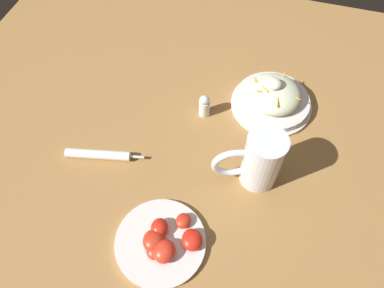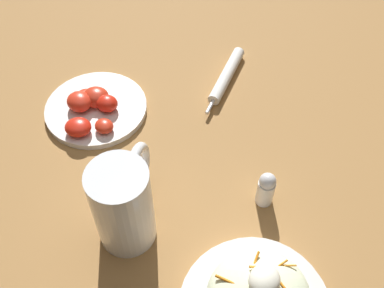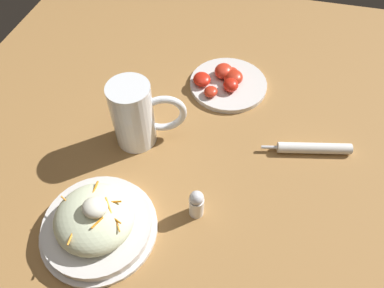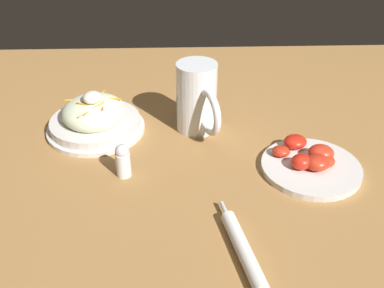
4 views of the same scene
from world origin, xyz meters
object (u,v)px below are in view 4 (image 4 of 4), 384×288
Objects in this scene: tomato_plate at (310,163)px; salad_plate at (95,118)px; beer_mug at (198,102)px; napkin_roll at (243,249)px; salt_shaker at (123,160)px.

salad_plate is at bearing 70.26° from tomato_plate.
beer_mug reaches higher than napkin_roll.
salad_plate is at bearing 24.95° from salt_shaker.
salt_shaker reaches higher than napkin_roll.
salad_plate is 0.48m from napkin_roll.
beer_mug is 2.23× the size of salt_shaker.
salt_shaker is at bearing 91.32° from tomato_plate.
napkin_roll is at bearing -143.52° from salad_plate.
napkin_roll is 0.99× the size of tomato_plate.
salad_plate is at bearing 90.04° from beer_mug.
napkin_roll is 0.30m from salt_shaker.
salad_plate reaches higher than napkin_roll.
napkin_roll is (-0.38, -0.28, -0.02)m from salad_plate.
napkin_roll is 2.77× the size of salt_shaker.
napkin_roll is at bearing -171.94° from beer_mug.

